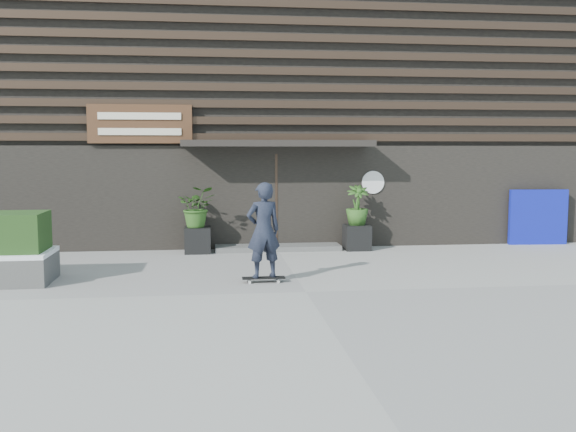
{
  "coord_description": "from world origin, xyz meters",
  "views": [
    {
      "loc": [
        -1.57,
        -10.5,
        2.41
      ],
      "look_at": [
        -0.07,
        1.91,
        1.1
      ],
      "focal_mm": 39.77,
      "sensor_mm": 36.0,
      "label": 1
    }
  ],
  "objects": [
    {
      "name": "ground",
      "position": [
        0.0,
        0.0,
        0.0
      ],
      "size": [
        80.0,
        80.0,
        0.0
      ],
      "primitive_type": "plane",
      "color": "#9A9792",
      "rests_on": "ground"
    },
    {
      "name": "entrance_step",
      "position": [
        0.0,
        4.6,
        0.06
      ],
      "size": [
        3.0,
        0.8,
        0.12
      ],
      "primitive_type": "cube",
      "color": "#4D4D4B",
      "rests_on": "ground"
    },
    {
      "name": "planter_pot_left",
      "position": [
        -1.9,
        4.4,
        0.3
      ],
      "size": [
        0.6,
        0.6,
        0.6
      ],
      "primitive_type": "cube",
      "color": "black",
      "rests_on": "ground"
    },
    {
      "name": "bamboo_left",
      "position": [
        -1.9,
        4.4,
        1.08
      ],
      "size": [
        0.86,
        0.75,
        0.96
      ],
      "primitive_type": "imported",
      "color": "#2D591E",
      "rests_on": "planter_pot_left"
    },
    {
      "name": "planter_pot_right",
      "position": [
        1.9,
        4.4,
        0.3
      ],
      "size": [
        0.6,
        0.6,
        0.6
      ],
      "primitive_type": "cube",
      "color": "black",
      "rests_on": "ground"
    },
    {
      "name": "bamboo_right",
      "position": [
        1.9,
        4.4,
        1.08
      ],
      "size": [
        0.54,
        0.54,
        0.96
      ],
      "primitive_type": "imported",
      "color": "#2D591E",
      "rests_on": "planter_pot_right"
    },
    {
      "name": "blue_tarp",
      "position": [
        6.67,
        4.7,
        0.7
      ],
      "size": [
        1.49,
        0.21,
        1.4
      ],
      "primitive_type": "cube",
      "rotation": [
        0.0,
        0.0,
        -0.06
      ],
      "color": "#0B1296",
      "rests_on": "ground"
    },
    {
      "name": "building",
      "position": [
        -0.0,
        9.96,
        3.99
      ],
      "size": [
        18.0,
        11.0,
        8.0
      ],
      "color": "black",
      "rests_on": "ground"
    },
    {
      "name": "skateboarder",
      "position": [
        -0.65,
        0.87,
        0.95
      ],
      "size": [
        0.78,
        0.55,
        1.82
      ],
      "color": "black",
      "rests_on": "ground"
    }
  ]
}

